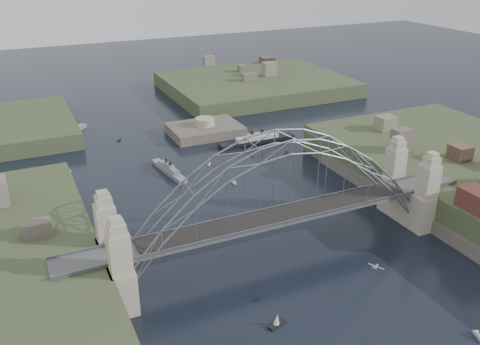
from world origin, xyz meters
name	(u,v)px	position (x,y,z in m)	size (l,w,h in m)	color
ground	(279,253)	(0.00, 0.00, 0.00)	(500.00, 500.00, 0.00)	black
bridge	(281,197)	(0.00, 0.00, 12.32)	(84.00, 13.80, 24.60)	#545456
headland_ne	(256,89)	(50.00, 110.00, 0.75)	(70.00, 55.00, 9.50)	#3C482A
fort_island	(205,135)	(12.00, 70.00, -0.34)	(22.00, 16.00, 9.40)	#584F46
naval_cruiser_near	(169,170)	(-7.69, 46.07, 0.79)	(4.74, 17.01, 5.06)	gray
naval_cruiser_far	(70,132)	(-26.84, 88.33, 0.79)	(11.79, 12.38, 5.07)	gray
ocean_liner	(257,140)	(23.36, 55.84, 0.93)	(24.50, 3.44, 6.01)	black
aeroplane	(376,267)	(5.88, -21.11, 8.11)	(1.62, 2.56, 0.40)	#A5A8AD
small_boat_a	(174,235)	(-16.70, 14.91, 0.15)	(2.23, 2.86, 0.45)	silver
small_boat_b	(234,182)	(5.12, 32.88, 0.30)	(0.90, 1.75, 1.43)	silver
small_boat_c	(277,322)	(-10.45, -18.34, 0.72)	(3.40, 2.02, 2.38)	silver
small_boat_d	(286,153)	(27.25, 44.90, 0.15)	(2.19, 2.43, 0.45)	silver
small_boat_e	(63,171)	(-33.10, 57.72, 0.62)	(4.03, 2.00, 2.38)	silver
small_boat_f	(209,164)	(3.81, 46.50, 0.15)	(1.57, 1.76, 0.45)	silver
small_boat_g	(479,336)	(16.49, -33.93, 0.28)	(1.46, 2.63, 1.43)	silver
small_boat_h	(119,140)	(-14.18, 75.74, 0.15)	(1.47, 1.79, 0.45)	silver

